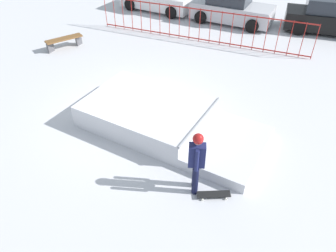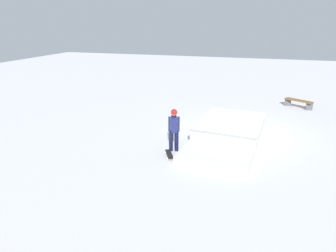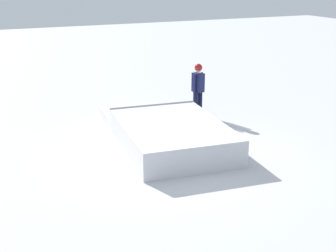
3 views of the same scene
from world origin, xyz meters
name	(u,v)px [view 2 (image 2 of 3)]	position (x,y,z in m)	size (l,w,h in m)	color
ground_plane	(237,132)	(0.00, 0.00, 0.00)	(60.00, 60.00, 0.00)	silver
skate_ramp	(228,133)	(1.09, -0.33, 0.32)	(5.64, 3.15, 0.74)	silver
skater	(174,127)	(2.91, -2.25, 1.01)	(0.43, 0.42, 1.73)	black
skateboard	(169,154)	(3.41, -2.29, 0.08)	(0.81, 0.54, 0.09)	black
park_bench	(299,102)	(-5.16, 3.10, 0.36)	(1.16, 1.58, 0.48)	brown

